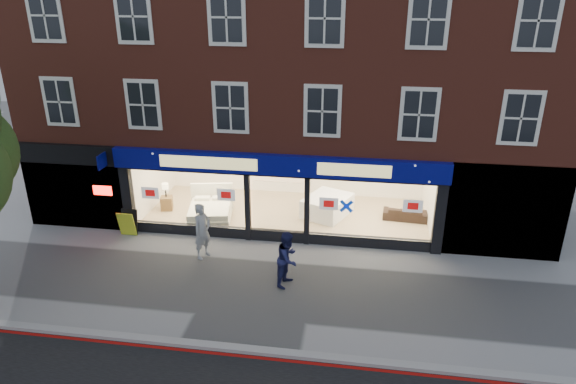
% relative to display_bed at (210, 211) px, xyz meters
% --- Properties ---
extents(ground, '(120.00, 120.00, 0.00)m').
position_rel_display_bed_xyz_m(ground, '(2.84, -4.33, -0.41)').
color(ground, gray).
rests_on(ground, ground).
extents(kerb_line, '(60.00, 0.10, 0.01)m').
position_rel_display_bed_xyz_m(kerb_line, '(2.84, -7.43, -0.41)').
color(kerb_line, '#8C0A07').
rests_on(kerb_line, ground).
extents(kerb_stone, '(60.00, 0.25, 0.12)m').
position_rel_display_bed_xyz_m(kerb_stone, '(2.84, -7.23, -0.35)').
color(kerb_stone, gray).
rests_on(kerb_stone, ground).
extents(showroom_floor, '(11.00, 4.50, 0.10)m').
position_rel_display_bed_xyz_m(showroom_floor, '(2.84, 0.92, -0.36)').
color(showroom_floor, tan).
rests_on(showroom_floor, ground).
extents(building, '(19.00, 8.26, 10.30)m').
position_rel_display_bed_xyz_m(building, '(2.83, 2.60, 6.26)').
color(building, brown).
rests_on(building, ground).
extents(display_bed, '(1.96, 2.25, 1.12)m').
position_rel_display_bed_xyz_m(display_bed, '(0.00, 0.00, 0.00)').
color(display_bed, white).
rests_on(display_bed, showroom_floor).
extents(bedside_table, '(0.55, 0.55, 0.55)m').
position_rel_display_bed_xyz_m(bedside_table, '(-1.96, 0.53, -0.04)').
color(bedside_table, brown).
rests_on(bedside_table, showroom_floor).
extents(mattress_stack, '(2.09, 2.29, 0.73)m').
position_rel_display_bed_xyz_m(mattress_stack, '(4.44, 1.03, 0.05)').
color(mattress_stack, white).
rests_on(mattress_stack, showroom_floor).
extents(sofa, '(1.72, 0.78, 0.49)m').
position_rel_display_bed_xyz_m(sofa, '(7.44, 1.03, -0.07)').
color(sofa, black).
rests_on(sofa, showroom_floor).
extents(a_board, '(0.63, 0.41, 0.96)m').
position_rel_display_bed_xyz_m(a_board, '(-2.60, -1.63, 0.07)').
color(a_board, '#B3C222').
rests_on(a_board, ground).
extents(pedestrian_grey, '(0.73, 0.84, 1.93)m').
position_rel_display_bed_xyz_m(pedestrian_grey, '(0.58, -2.76, 0.55)').
color(pedestrian_grey, '#96999D').
rests_on(pedestrian_grey, ground).
extents(pedestrian_blue, '(0.88, 1.01, 1.75)m').
position_rel_display_bed_xyz_m(pedestrian_blue, '(3.63, -3.99, 0.46)').
color(pedestrian_blue, '#181A43').
rests_on(pedestrian_blue, ground).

